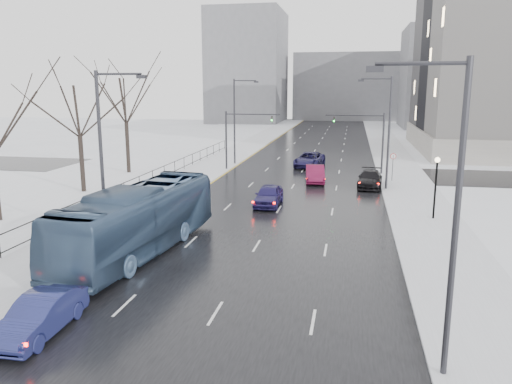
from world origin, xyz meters
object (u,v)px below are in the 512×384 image
Objects in this scene: mast_signal_right at (373,136)px; mast_signal_left at (236,133)px; tree_park_d at (84,192)px; streetlight_r_near at (449,207)px; tree_park_e at (129,173)px; sedan_right_near at (315,174)px; sedan_right_cross at (309,160)px; sedan_right_far at (370,179)px; streetlight_l_near at (105,152)px; tree_park_c at (0,222)px; sedan_left_near at (40,315)px; streetlight_r_mid at (386,128)px; streetlight_l_far at (236,117)px; bus at (139,220)px; sedan_center_near at (269,195)px; lamppost_r_mid at (436,179)px; no_uturn_sign at (393,159)px.

mast_signal_right is 14.65m from mast_signal_left.
streetlight_r_near is (25.97, -24.00, 5.62)m from tree_park_d.
sedan_right_near is at bearing -4.45° from tree_park_e.
sedan_right_cross reaches higher than sedan_right_far.
streetlight_l_near is at bearing -121.83° from sedan_right_far.
streetlight_r_near is at bearing -88.73° from mast_signal_right.
tree_park_c is 0.92× the size of tree_park_d.
tree_park_e is 12.29m from mast_signal_left.
sedan_left_near is at bearing 179.63° from streetlight_r_near.
streetlight_r_mid is 2.23× the size of sedan_left_near.
streetlight_l_far is at bearing -174.10° from sedan_right_cross.
tree_park_c is 2.30× the size of sedan_right_near.
bus is at bearing -19.44° from tree_park_c.
tree_park_c reaches higher than sedan_center_near.
sedan_right_cross is (8.67, -0.24, -4.74)m from streetlight_l_far.
tree_park_e reaches higher than sedan_left_near.
sedan_right_near is at bearing -74.33° from sedan_right_cross.
mast_signal_right is 18.25m from sedan_center_near.
mast_signal_right reaches higher than bus.
streetlight_l_far is (10.33, 28.00, 5.62)m from tree_park_c.
tree_park_c reaches higher than sedan_right_near.
sedan_right_cross is (-1.34, 9.32, 0.02)m from sedan_right_near.
sedan_left_near is at bearing -109.32° from mast_signal_right.
mast_signal_right is (-3.67, 18.00, 1.16)m from lamppost_r_mid.
streetlight_r_mid reaches higher than mast_signal_left.
tree_park_d is 2.50× the size of sedan_right_near.
streetlight_l_far is 21.71m from sedan_center_near.
sedan_right_near is at bearing 76.71° from bus.
tree_park_e is 1.00× the size of bus.
tree_park_e reaches higher than sedan_right_near.
streetlight_l_near is 2.00× the size of sedan_right_near.
lamppost_r_mid is at bearing -82.67° from no_uturn_sign.
tree_park_e is 2.08× the size of mast_signal_left.
tree_park_c is 2.42× the size of sedan_center_near.
tree_park_c is 0.85× the size of bus.
tree_park_c is at bearing -155.19° from sedan_center_near.
streetlight_r_near is 34.18m from no_uturn_sign.
streetlight_l_near is 1.54× the size of mast_signal_right.
streetlight_r_near reaches higher than mast_signal_left.
mast_signal_right is at bearing 91.42° from sedan_right_far.
mast_signal_left is at bearing 180.00° from mast_signal_right.
sedan_right_far is at bearing -126.03° from no_uturn_sign.
streetlight_l_near is 1.54× the size of mast_signal_left.
mast_signal_right is at bearing 69.63° from sedan_left_near.
tree_park_d reaches higher than lamppost_r_mid.
no_uturn_sign is at bearing 63.83° from bus.
lamppost_r_mid is 24.25m from sedan_right_cross.
streetlight_l_near reaches higher than sedan_right_far.
streetlight_l_near is 11.24m from sedan_left_near.
sedan_right_near is (19.64, 8.44, 0.86)m from tree_park_d.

